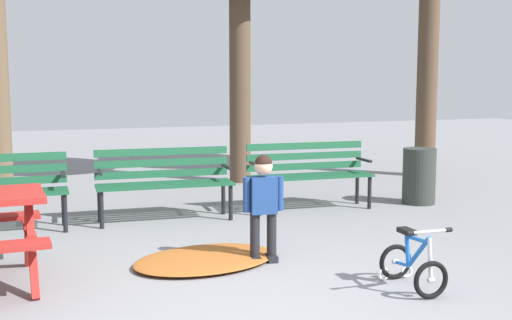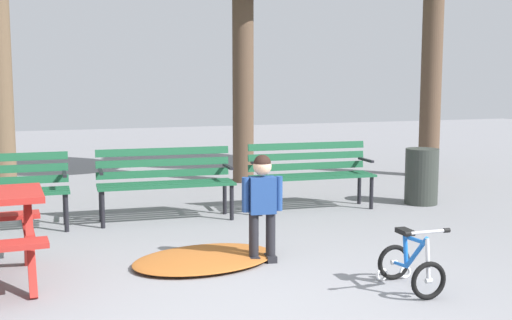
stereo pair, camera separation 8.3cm
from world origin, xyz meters
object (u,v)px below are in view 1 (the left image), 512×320
park_bench_left (164,178)px  child_standing (263,200)px  trash_bin (419,176)px  park_bench_right (309,170)px  kids_bicycle (412,264)px

park_bench_left → child_standing: 2.13m
trash_bin → park_bench_right: bearing=171.7°
park_bench_right → kids_bicycle: (-0.63, -3.21, -0.31)m
park_bench_left → trash_bin: size_ratio=2.17×
park_bench_right → trash_bin: park_bench_right is taller
park_bench_left → kids_bicycle: size_ratio=2.84×
park_bench_left → child_standing: size_ratio=1.64×
kids_bicycle → trash_bin: 3.70m
child_standing → kids_bicycle: child_standing is taller
kids_bicycle → park_bench_right: bearing=79.0°
child_standing → trash_bin: 3.54m
park_bench_left → park_bench_right: (1.90, -0.01, 0.00)m
park_bench_right → trash_bin: size_ratio=2.17×
park_bench_right → trash_bin: 1.57m
child_standing → trash_bin: size_ratio=1.33×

